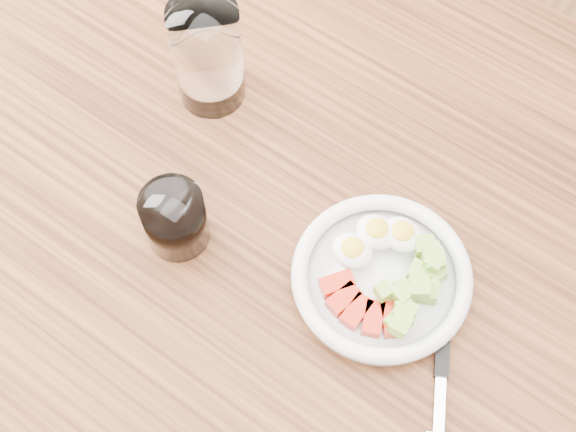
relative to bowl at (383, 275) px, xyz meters
name	(u,v)px	position (x,y,z in m)	size (l,w,h in m)	color
ground	(289,403)	(-0.11, -0.02, -0.79)	(4.00, 4.00, 0.00)	brown
dining_table	(290,275)	(-0.11, -0.02, -0.12)	(1.50, 0.90, 0.77)	brown
bowl	(383,275)	(0.00, 0.00, 0.00)	(0.19, 0.19, 0.04)	white
fork	(442,356)	(0.09, -0.03, -0.01)	(0.11, 0.19, 0.01)	black
water_glass	(208,55)	(-0.29, 0.09, 0.05)	(0.08, 0.08, 0.14)	white
coffee_glass	(175,219)	(-0.21, -0.08, 0.02)	(0.07, 0.07, 0.08)	white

